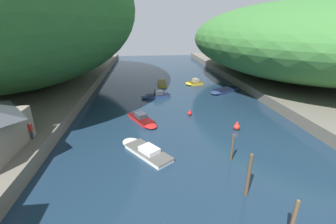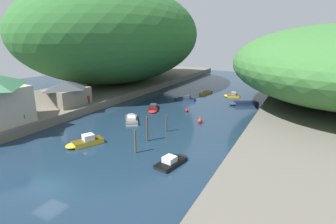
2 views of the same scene
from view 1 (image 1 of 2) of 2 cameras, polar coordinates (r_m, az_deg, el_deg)
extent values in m
plane|color=#192D42|center=(31.06, 2.84, -0.69)|extent=(130.00, 130.00, 0.00)
ellipsoid|color=#2D662D|center=(48.26, -35.16, 20.81)|extent=(40.82, 57.15, 25.52)
ellipsoid|color=#387033|center=(54.61, 29.22, 15.72)|extent=(39.26, 54.96, 14.63)
cube|color=gold|center=(47.11, -1.54, 7.24)|extent=(1.76, 5.24, 0.39)
ellipsoid|color=gold|center=(49.63, -1.70, 7.96)|extent=(1.60, 2.64, 0.39)
cube|color=#4C3E0E|center=(47.06, -1.54, 7.49)|extent=(1.80, 5.34, 0.03)
cube|color=silver|center=(21.84, -5.03, -10.30)|extent=(4.61, 5.27, 0.38)
ellipsoid|color=silver|center=(23.67, -8.94, -7.83)|extent=(2.99, 3.14, 0.38)
cube|color=#504E4A|center=(21.73, -5.04, -9.85)|extent=(4.70, 5.37, 0.03)
cube|color=silver|center=(21.52, -4.79, -9.52)|extent=(2.14, 2.24, 0.46)
cube|color=red|center=(29.29, -6.81, -1.80)|extent=(3.52, 4.77, 0.40)
ellipsoid|color=red|center=(27.45, -4.67, -3.34)|extent=(2.41, 2.72, 0.40)
cube|color=#450A0A|center=(29.20, -6.83, -1.41)|extent=(3.59, 4.86, 0.03)
cube|color=#333842|center=(29.22, -6.98, -0.83)|extent=(1.74, 1.93, 0.58)
cube|color=navy|center=(38.43, -2.53, 4.07)|extent=(4.08, 2.13, 0.51)
ellipsoid|color=navy|center=(38.04, -5.38, 3.81)|extent=(2.16, 1.71, 0.51)
cube|color=black|center=(38.35, -2.54, 4.45)|extent=(4.16, 2.17, 0.03)
cube|color=#333842|center=(38.28, -2.37, 4.95)|extent=(1.52, 1.25, 0.71)
cube|color=navy|center=(42.89, 14.39, 5.34)|extent=(5.08, 4.04, 0.65)
ellipsoid|color=navy|center=(41.15, 12.24, 4.86)|extent=(2.97, 2.78, 0.65)
cube|color=black|center=(42.80, 14.43, 5.78)|extent=(5.18, 4.12, 0.03)
cube|color=gold|center=(47.63, 6.91, 7.31)|extent=(3.20, 2.78, 0.48)
ellipsoid|color=gold|center=(47.02, 5.41, 7.18)|extent=(1.84, 2.33, 0.48)
cube|color=#4C3E0E|center=(47.57, 6.92, 7.61)|extent=(3.26, 2.84, 0.03)
cube|color=#9E937F|center=(47.53, 7.03, 8.00)|extent=(1.31, 1.70, 0.68)
cylinder|color=brown|center=(15.37, 29.10, -23.34)|extent=(0.24, 0.24, 2.88)
sphere|color=brown|center=(14.43, 30.19, -19.02)|extent=(0.22, 0.22, 0.22)
cylinder|color=#4C3D2D|center=(17.41, 19.78, -15.01)|extent=(0.27, 0.27, 3.30)
sphere|color=#4C3D2D|center=(16.49, 20.52, -10.19)|extent=(0.25, 0.25, 0.25)
cylinder|color=#4C3D2D|center=(21.21, 16.00, -8.79)|extent=(0.20, 0.20, 2.53)
sphere|color=#4C3D2D|center=(20.60, 16.36, -5.64)|extent=(0.18, 0.18, 0.18)
sphere|color=red|center=(27.70, 17.06, -3.64)|extent=(0.75, 0.75, 0.75)
cone|color=red|center=(27.47, 17.18, -2.57)|extent=(0.37, 0.37, 0.37)
sphere|color=red|center=(30.87, 5.55, -0.34)|extent=(0.56, 0.56, 0.56)
cone|color=red|center=(30.72, 5.58, 0.39)|extent=(0.28, 0.28, 0.28)
cylinder|color=#282D3D|center=(24.92, -31.37, -5.03)|extent=(0.13, 0.13, 0.85)
cylinder|color=#282D3D|center=(25.07, -31.21, -4.85)|extent=(0.13, 0.13, 0.85)
cube|color=#B2231E|center=(24.72, -31.61, -3.40)|extent=(0.22, 0.38, 0.62)
sphere|color=tan|center=(24.57, -31.80, -2.51)|extent=(0.22, 0.22, 0.22)
camera|label=2|loc=(29.34, 115.73, -5.62)|focal=28.00mm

